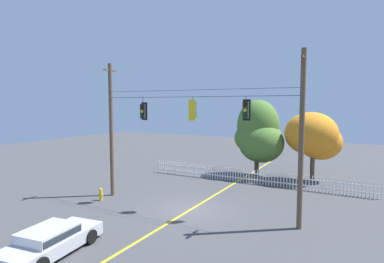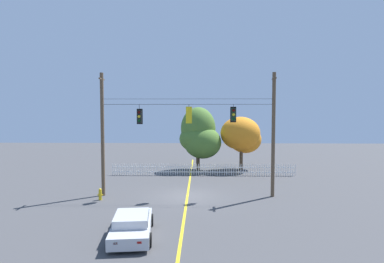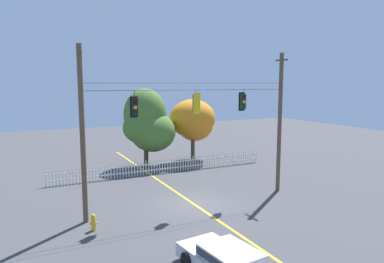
% 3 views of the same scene
% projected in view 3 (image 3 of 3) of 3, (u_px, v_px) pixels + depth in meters
% --- Properties ---
extents(ground, '(80.00, 80.00, 0.00)m').
position_uv_depth(ground, '(194.00, 204.00, 21.11)').
color(ground, '#424244').
extents(lane_centerline_stripe, '(0.16, 36.00, 0.01)m').
position_uv_depth(lane_centerline_stripe, '(194.00, 204.00, 21.11)').
color(lane_centerline_stripe, gold).
rests_on(lane_centerline_stripe, ground).
extents(signal_support_span, '(12.63, 1.10, 8.95)m').
position_uv_depth(signal_support_span, '(194.00, 127.00, 20.50)').
color(signal_support_span, brown).
rests_on(signal_support_span, ground).
extents(traffic_signal_eastbound_side, '(0.43, 0.38, 1.43)m').
position_uv_depth(traffic_signal_eastbound_side, '(135.00, 107.00, 18.83)').
color(traffic_signal_eastbound_side, black).
extents(traffic_signal_southbound_primary, '(0.43, 0.38, 1.37)m').
position_uv_depth(traffic_signal_southbound_primary, '(196.00, 103.00, 20.36)').
color(traffic_signal_southbound_primary, black).
extents(traffic_signal_northbound_secondary, '(0.43, 0.38, 1.30)m').
position_uv_depth(traffic_signal_northbound_secondary, '(243.00, 102.00, 21.76)').
color(traffic_signal_northbound_secondary, black).
extents(white_picket_fence, '(17.65, 0.06, 1.12)m').
position_uv_depth(white_picket_fence, '(165.00, 166.00, 28.40)').
color(white_picket_fence, white).
rests_on(white_picket_fence, ground).
extents(autumn_maple_near_fence, '(4.37, 4.07, 6.63)m').
position_uv_depth(autumn_maple_near_fence, '(148.00, 124.00, 30.40)').
color(autumn_maple_near_fence, brown).
rests_on(autumn_maple_near_fence, ground).
extents(autumn_maple_mid, '(4.40, 3.98, 5.62)m').
position_uv_depth(autumn_maple_mid, '(193.00, 121.00, 32.62)').
color(autumn_maple_mid, brown).
rests_on(autumn_maple_mid, ground).
extents(parked_car, '(2.40, 4.66, 1.15)m').
position_uv_depth(parked_car, '(229.00, 262.00, 13.02)').
color(parked_car, '#B7BABF').
rests_on(parked_car, ground).
extents(fire_hydrant, '(0.38, 0.22, 0.82)m').
position_uv_depth(fire_hydrant, '(93.00, 222.00, 17.31)').
color(fire_hydrant, gold).
rests_on(fire_hydrant, ground).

